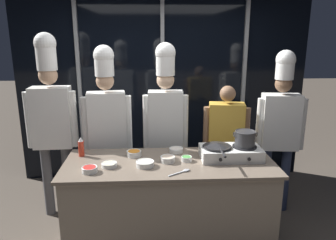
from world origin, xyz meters
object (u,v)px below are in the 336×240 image
(prep_bowl_scallions, at_px, (187,158))
(chef_sous, at_px, (107,119))
(prep_bowl_chicken, at_px, (168,159))
(prep_bowl_bean_sprouts, at_px, (145,163))
(chef_line, at_px, (166,115))
(chef_head, at_px, (52,113))
(person_guest, at_px, (226,138))
(prep_bowl_noodles, at_px, (109,164))
(chef_pastry, at_px, (280,121))
(portable_stove, at_px, (231,153))
(squeeze_bottle_chili, at_px, (81,147))
(prep_bowl_carrots, at_px, (134,153))
(frying_pan, at_px, (217,145))
(prep_bowl_onion, at_px, (176,150))
(stock_pot, at_px, (245,138))
(serving_spoon_slotted, at_px, (183,171))
(prep_bowl_bell_pepper, at_px, (90,169))

(prep_bowl_scallions, height_order, chef_sous, chef_sous)
(prep_bowl_chicken, height_order, prep_bowl_bean_sprouts, prep_bowl_chicken)
(chef_line, bearing_deg, chef_head, 1.37)
(prep_bowl_bean_sprouts, height_order, person_guest, person_guest)
(prep_bowl_noodles, distance_m, prep_bowl_chicken, 0.56)
(prep_bowl_chicken, xyz_separation_m, chef_line, (0.01, 0.66, 0.26))
(chef_head, relative_size, chef_pastry, 1.10)
(portable_stove, relative_size, chef_sous, 0.30)
(prep_bowl_scallions, xyz_separation_m, person_guest, (0.52, 0.60, -0.00))
(squeeze_bottle_chili, relative_size, prep_bowl_scallions, 1.93)
(prep_bowl_scallions, distance_m, prep_bowl_carrots, 0.54)
(squeeze_bottle_chili, relative_size, person_guest, 0.13)
(squeeze_bottle_chili, bearing_deg, prep_bowl_carrots, -3.14)
(squeeze_bottle_chili, height_order, prep_bowl_carrots, squeeze_bottle_chili)
(frying_pan, xyz_separation_m, prep_bowl_onion, (-0.39, 0.21, -0.12))
(chef_sous, bearing_deg, squeeze_bottle_chili, 56.32)
(squeeze_bottle_chili, relative_size, chef_head, 0.09)
(stock_pot, xyz_separation_m, prep_bowl_scallions, (-0.58, -0.05, -0.18))
(frying_pan, bearing_deg, prep_bowl_carrots, 171.71)
(frying_pan, distance_m, serving_spoon_slotted, 0.49)
(prep_bowl_noodles, bearing_deg, squeeze_bottle_chili, 136.83)
(prep_bowl_bean_sprouts, bearing_deg, prep_bowl_bell_pepper, -168.15)
(prep_bowl_noodles, xyz_separation_m, prep_bowl_carrots, (0.22, 0.26, 0.01))
(prep_bowl_chicken, xyz_separation_m, prep_bowl_bean_sprouts, (-0.22, -0.10, -0.00))
(portable_stove, xyz_separation_m, chef_head, (-1.88, 0.61, 0.27))
(chef_head, bearing_deg, squeeze_bottle_chili, 128.17)
(chef_pastry, bearing_deg, portable_stove, 44.73)
(prep_bowl_onion, bearing_deg, prep_bowl_carrots, -168.31)
(prep_bowl_onion, bearing_deg, stock_pot, -17.19)
(prep_bowl_carrots, xyz_separation_m, chef_head, (-0.93, 0.50, 0.30))
(portable_stove, bearing_deg, prep_bowl_bean_sprouts, -169.49)
(portable_stove, height_order, chef_head, chef_head)
(prep_bowl_chicken, bearing_deg, portable_stove, 5.42)
(prep_bowl_onion, relative_size, chef_sous, 0.07)
(serving_spoon_slotted, height_order, chef_sous, chef_sous)
(chef_head, bearing_deg, prep_bowl_scallions, 153.07)
(portable_stove, height_order, prep_bowl_noodles, portable_stove)
(prep_bowl_carrots, relative_size, chef_head, 0.07)
(prep_bowl_onion, xyz_separation_m, chef_sous, (-0.75, 0.37, 0.24))
(prep_bowl_noodles, bearing_deg, prep_bowl_onion, 28.39)
(prep_bowl_chicken, relative_size, prep_bowl_scallions, 1.37)
(chef_line, relative_size, chef_pastry, 1.04)
(prep_bowl_bean_sprouts, distance_m, serving_spoon_slotted, 0.37)
(prep_bowl_chicken, relative_size, prep_bowl_onion, 0.99)
(serving_spoon_slotted, bearing_deg, stock_pot, 25.48)
(squeeze_bottle_chili, xyz_separation_m, chef_head, (-0.40, 0.47, 0.24))
(stock_pot, relative_size, chef_line, 0.11)
(prep_bowl_chicken, distance_m, chef_pastry, 1.48)
(person_guest, bearing_deg, serving_spoon_slotted, 64.61)
(frying_pan, relative_size, chef_sous, 0.25)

